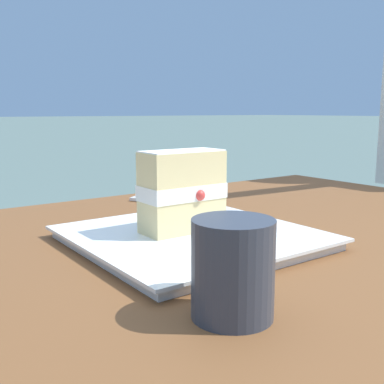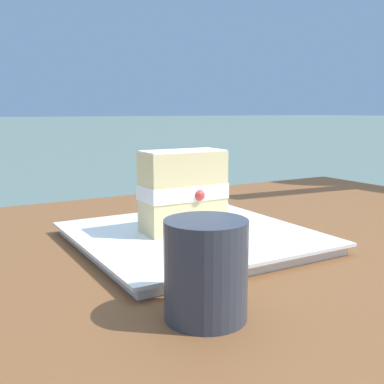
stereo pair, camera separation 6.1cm
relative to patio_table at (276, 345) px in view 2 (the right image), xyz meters
name	(u,v)px [view 2 (the right image)]	position (x,y,z in m)	size (l,w,h in m)	color
patio_table	(276,345)	(0.00, 0.00, 0.00)	(1.14, 0.97, 0.78)	brown
dessert_plate	(192,238)	(0.06, -0.10, 0.12)	(0.29, 0.29, 0.02)	white
cake_slice	(183,191)	(0.07, -0.12, 0.19)	(0.11, 0.06, 0.11)	#EAD18C
dessert_fork	(181,200)	(-0.06, -0.36, 0.12)	(0.11, 0.15, 0.01)	silver
coffee_cup	(206,268)	(0.17, 0.10, 0.16)	(0.07, 0.07, 0.09)	#333842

